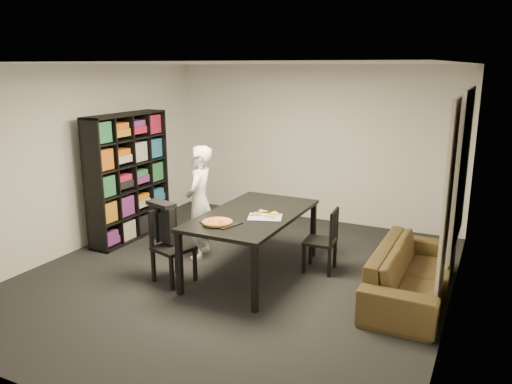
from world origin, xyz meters
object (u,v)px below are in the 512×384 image
at_px(pepperoni_pizza, 217,222).
at_px(sofa, 412,272).
at_px(chair_left, 169,240).
at_px(chair_right, 326,236).
at_px(bookshelf, 129,177).
at_px(dining_table, 252,219).
at_px(person, 199,202).
at_px(baking_tray, 221,223).

distance_m(pepperoni_pizza, sofa, 2.30).
bearing_deg(chair_left, chair_right, -40.36).
height_order(bookshelf, sofa, bookshelf).
xyz_separation_m(pepperoni_pizza, sofa, (2.08, 0.80, -0.54)).
relative_size(dining_table, pepperoni_pizza, 5.50).
height_order(dining_table, person, person).
distance_m(chair_right, pepperoni_pizza, 1.48).
bearing_deg(chair_right, dining_table, -64.47).
height_order(dining_table, baking_tray, baking_tray).
distance_m(bookshelf, chair_right, 3.15).
distance_m(person, baking_tray, 1.07).
xyz_separation_m(chair_left, pepperoni_pizza, (0.68, 0.03, 0.32)).
bearing_deg(bookshelf, dining_table, -10.85).
xyz_separation_m(person, baking_tray, (0.77, -0.74, 0.03)).
bearing_deg(chair_left, sofa, -56.81).
height_order(dining_table, sofa, dining_table).
bearing_deg(dining_table, chair_left, -144.41).
xyz_separation_m(chair_left, baking_tray, (0.70, 0.08, 0.29)).
bearing_deg(chair_right, pepperoni_pizza, -47.86).
bearing_deg(dining_table, pepperoni_pizza, -106.05).
height_order(bookshelf, person, bookshelf).
distance_m(chair_right, person, 1.77).
height_order(person, pepperoni_pizza, person).
distance_m(dining_table, baking_tray, 0.55).
bearing_deg(person, baking_tray, 32.18).
distance_m(bookshelf, dining_table, 2.36).
height_order(chair_left, pepperoni_pizza, chair_left).
xyz_separation_m(chair_right, person, (-1.72, -0.26, 0.30)).
bearing_deg(bookshelf, pepperoni_pizza, -25.38).
relative_size(chair_left, baking_tray, 2.25).
distance_m(dining_table, sofa, 1.98).
bearing_deg(sofa, baking_tray, 110.05).
distance_m(bookshelf, chair_left, 1.85).
bearing_deg(bookshelf, chair_left, -35.49).
height_order(chair_right, pepperoni_pizza, pepperoni_pizza).
bearing_deg(pepperoni_pizza, dining_table, 73.95).
height_order(dining_table, chair_left, chair_left).
relative_size(chair_left, sofa, 0.45).
xyz_separation_m(person, sofa, (2.83, 0.01, -0.48)).
xyz_separation_m(chair_left, person, (-0.07, 0.82, 0.26)).
bearing_deg(dining_table, chair_right, 30.57).
xyz_separation_m(person, pepperoni_pizza, (0.75, -0.79, 0.05)).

